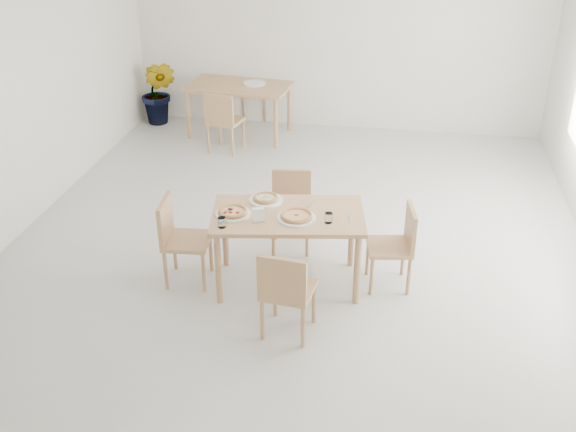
% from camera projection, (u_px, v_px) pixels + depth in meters
% --- Properties ---
extents(main_table, '(1.49, 1.00, 0.75)m').
position_uv_depth(main_table, '(288.00, 222.00, 6.16)').
color(main_table, tan).
rests_on(main_table, ground).
extents(chair_south, '(0.46, 0.46, 0.83)m').
position_uv_depth(chair_south, '(286.00, 289.00, 5.52)').
color(chair_south, tan).
rests_on(chair_south, ground).
extents(chair_north, '(0.45, 0.45, 0.81)m').
position_uv_depth(chair_north, '(291.00, 204.00, 6.91)').
color(chair_north, tan).
rests_on(chair_north, ground).
extents(chair_west, '(0.46, 0.46, 0.85)m').
position_uv_depth(chair_west, '(178.00, 235.00, 6.29)').
color(chair_west, tan).
rests_on(chair_west, ground).
extents(chair_east, '(0.46, 0.46, 0.81)m').
position_uv_depth(chair_east, '(398.00, 241.00, 6.23)').
color(chair_east, tan).
rests_on(chair_east, ground).
extents(plate_margherita, '(0.35, 0.35, 0.02)m').
position_uv_depth(plate_margherita, '(296.00, 218.00, 6.02)').
color(plate_margherita, white).
rests_on(plate_margherita, main_table).
extents(plate_mushroom, '(0.32, 0.32, 0.02)m').
position_uv_depth(plate_mushroom, '(266.00, 200.00, 6.34)').
color(plate_mushroom, white).
rests_on(plate_mushroom, main_table).
extents(plate_pepperoni, '(0.32, 0.32, 0.02)m').
position_uv_depth(plate_pepperoni, '(233.00, 214.00, 6.09)').
color(plate_pepperoni, white).
rests_on(plate_pepperoni, main_table).
extents(pizza_margherita, '(0.37, 0.37, 0.03)m').
position_uv_depth(pizza_margherita, '(296.00, 216.00, 6.01)').
color(pizza_margherita, tan).
rests_on(pizza_margherita, plate_margherita).
extents(pizza_mushroom, '(0.29, 0.29, 0.03)m').
position_uv_depth(pizza_mushroom, '(266.00, 198.00, 6.33)').
color(pizza_mushroom, tan).
rests_on(pizza_mushroom, plate_mushroom).
extents(pizza_pepperoni, '(0.27, 0.27, 0.03)m').
position_uv_depth(pizza_pepperoni, '(233.00, 212.00, 6.08)').
color(pizza_pepperoni, tan).
rests_on(pizza_pepperoni, plate_pepperoni).
extents(tumbler_a, '(0.07, 0.07, 0.09)m').
position_uv_depth(tumbler_a, '(329.00, 218.00, 5.95)').
color(tumbler_a, white).
rests_on(tumbler_a, main_table).
extents(tumbler_b, '(0.07, 0.07, 0.09)m').
position_uv_depth(tumbler_b, '(222.00, 222.00, 5.87)').
color(tumbler_b, white).
rests_on(tumbler_b, main_table).
extents(napkin_holder, '(0.13, 0.10, 0.13)m').
position_uv_depth(napkin_holder, '(258.00, 215.00, 5.95)').
color(napkin_holder, silver).
rests_on(napkin_holder, main_table).
extents(fork_a, '(0.05, 0.18, 0.01)m').
position_uv_depth(fork_a, '(311.00, 204.00, 6.28)').
color(fork_a, silver).
rests_on(fork_a, main_table).
extents(fork_b, '(0.03, 0.16, 0.01)m').
position_uv_depth(fork_b, '(351.00, 219.00, 6.02)').
color(fork_b, silver).
rests_on(fork_b, main_table).
extents(second_table, '(1.53, 0.98, 0.75)m').
position_uv_depth(second_table, '(239.00, 91.00, 9.67)').
color(second_table, tan).
rests_on(second_table, ground).
extents(chair_back_s, '(0.49, 0.49, 0.86)m').
position_uv_depth(chair_back_s, '(223.00, 118.00, 9.12)').
color(chair_back_s, tan).
rests_on(chair_back_s, ground).
extents(chair_back_n, '(0.39, 0.39, 0.77)m').
position_uv_depth(chair_back_n, '(257.00, 89.00, 10.47)').
color(chair_back_n, tan).
rests_on(chair_back_n, ground).
extents(plate_empty, '(0.32, 0.32, 0.02)m').
position_uv_depth(plate_empty, '(254.00, 83.00, 9.66)').
color(plate_empty, white).
rests_on(plate_empty, second_table).
extents(potted_plant, '(0.60, 0.51, 0.99)m').
position_uv_depth(potted_plant, '(159.00, 92.00, 10.16)').
color(potted_plant, '#225E1C').
rests_on(potted_plant, ground).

